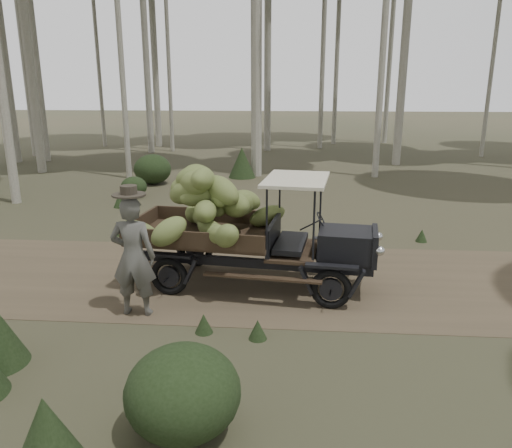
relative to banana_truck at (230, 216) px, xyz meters
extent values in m
plane|color=#473D2B|center=(2.61, 0.25, -1.30)|extent=(120.00, 120.00, 0.00)
cube|color=brown|center=(2.61, 0.25, -1.30)|extent=(70.00, 4.00, 0.01)
cube|color=black|center=(2.04, -0.25, -0.40)|extent=(1.00, 0.96, 0.50)
cube|color=black|center=(2.53, -0.31, -0.40)|extent=(0.20, 0.91, 0.56)
cube|color=black|center=(0.78, -0.09, -0.31)|extent=(0.23, 1.26, 0.50)
cube|color=#38281C|center=(-0.47, 0.06, -0.40)|extent=(2.71, 1.92, 0.07)
cube|color=#38281C|center=(-0.37, 0.87, -0.24)|extent=(2.51, 0.37, 0.29)
cube|color=#38281C|center=(-0.57, -0.74, -0.24)|extent=(2.51, 0.37, 0.29)
cube|color=#38281C|center=(-1.72, 0.22, -0.24)|extent=(0.25, 1.62, 0.29)
cube|color=beige|center=(1.17, -0.14, 0.70)|extent=(1.22, 1.65, 0.05)
cube|color=black|center=(0.51, 0.29, -0.74)|extent=(4.13, 0.60, 0.16)
cube|color=black|center=(0.43, -0.39, -0.74)|extent=(4.13, 0.60, 0.16)
torus|color=black|center=(1.95, 0.49, -0.96)|extent=(0.70, 0.21, 0.69)
torus|color=black|center=(1.77, -0.94, -0.96)|extent=(0.70, 0.21, 0.69)
torus|color=black|center=(-0.83, 0.83, -0.96)|extent=(0.70, 0.21, 0.69)
torus|color=black|center=(-1.00, -0.60, -0.96)|extent=(0.70, 0.21, 0.69)
sphere|color=beige|center=(2.65, 0.08, -0.35)|extent=(0.16, 0.16, 0.16)
sphere|color=beige|center=(2.55, -0.72, -0.35)|extent=(0.16, 0.16, 0.16)
ellipsoid|color=olive|center=(-0.13, -0.68, -0.15)|extent=(0.65, 0.79, 0.54)
ellipsoid|color=olive|center=(-0.28, 0.40, 0.12)|extent=(0.52, 0.87, 0.57)
ellipsoid|color=olive|center=(-0.53, 0.06, 0.36)|extent=(0.91, 0.75, 0.51)
ellipsoid|color=olive|center=(-0.46, -0.05, 0.66)|extent=(0.45, 0.80, 0.47)
ellipsoid|color=olive|center=(-0.73, 0.74, -0.13)|extent=(0.64, 0.77, 0.46)
ellipsoid|color=olive|center=(-0.39, -0.28, 0.14)|extent=(0.48, 0.73, 0.42)
ellipsoid|color=olive|center=(-0.92, 0.27, 0.41)|extent=(0.48, 0.70, 0.51)
ellipsoid|color=olive|center=(-0.62, 0.22, 0.61)|extent=(0.65, 0.64, 0.36)
ellipsoid|color=olive|center=(0.63, 0.61, -0.15)|extent=(0.82, 0.45, 0.58)
ellipsoid|color=olive|center=(0.26, 0.51, 0.17)|extent=(0.72, 0.54, 0.55)
ellipsoid|color=olive|center=(-0.13, 0.01, 0.46)|extent=(0.95, 0.88, 0.70)
ellipsoid|color=olive|center=(-0.64, 0.11, 0.65)|extent=(0.83, 0.53, 0.58)
ellipsoid|color=olive|center=(-0.56, 0.40, -0.14)|extent=(0.66, 0.74, 0.42)
ellipsoid|color=olive|center=(0.08, 0.19, 0.15)|extent=(0.80, 0.89, 0.51)
ellipsoid|color=olive|center=(-0.21, 0.08, 0.35)|extent=(0.53, 0.78, 0.53)
ellipsoid|color=olive|center=(-0.62, 0.16, 0.66)|extent=(0.70, 0.61, 0.52)
ellipsoid|color=olive|center=(-0.25, -0.34, -0.21)|extent=(0.88, 0.76, 0.59)
ellipsoid|color=olive|center=(0.17, 0.46, 0.13)|extent=(0.48, 0.70, 0.64)
ellipsoid|color=olive|center=(-0.82, 0.09, 0.41)|extent=(0.94, 0.82, 0.69)
ellipsoid|color=olive|center=(-0.64, 0.03, 0.58)|extent=(0.87, 0.88, 0.54)
ellipsoid|color=olive|center=(-1.54, -0.44, -0.19)|extent=(0.84, 0.59, 0.58)
ellipsoid|color=olive|center=(-0.93, -0.74, -0.09)|extent=(0.87, 0.76, 0.68)
ellipsoid|color=olive|center=(0.05, -0.87, -0.11)|extent=(0.68, 0.83, 0.63)
imported|color=#53524C|center=(-1.35, -1.37, -0.33)|extent=(0.71, 0.48, 1.94)
cylinder|color=#332D23|center=(-1.35, -1.37, 0.66)|extent=(0.53, 0.53, 0.03)
cylinder|color=#332D23|center=(-1.35, -1.37, 0.73)|extent=(0.26, 0.26, 0.15)
cylinder|color=#B2AD9E|center=(-0.40, 19.13, 6.28)|extent=(0.38, 0.38, 15.17)
cylinder|color=#B2AD9E|center=(-6.87, 20.51, 6.39)|extent=(0.36, 0.36, 15.37)
cone|color=#233319|center=(-0.96, -5.05, -0.79)|extent=(0.92, 0.92, 1.02)
cone|color=#233319|center=(-4.04, 5.64, -1.06)|extent=(0.44, 0.44, 0.49)
ellipsoid|color=#233319|center=(0.03, -4.14, -0.80)|extent=(1.22, 1.22, 0.97)
ellipsoid|color=#233319|center=(-4.05, 9.21, -0.75)|extent=(1.35, 1.35, 1.08)
cone|color=#233319|center=(-0.93, 10.80, -0.71)|extent=(1.07, 1.07, 1.18)
ellipsoid|color=#233319|center=(-4.06, 7.00, -0.96)|extent=(0.84, 0.84, 0.67)
cone|color=#233319|center=(-2.73, 2.44, -1.15)|extent=(0.27, 0.27, 0.30)
cone|color=#233319|center=(2.65, 3.18, -1.15)|extent=(0.27, 0.27, 0.30)
cone|color=#233319|center=(-2.43, 2.82, -1.15)|extent=(0.27, 0.27, 0.30)
cone|color=#233319|center=(-2.37, 2.67, -1.15)|extent=(0.27, 0.27, 0.30)
cone|color=#233319|center=(-1.88, 2.72, -1.15)|extent=(0.27, 0.27, 0.30)
cone|color=#233319|center=(4.14, 2.87, -1.15)|extent=(0.27, 0.27, 0.30)
cone|color=#233319|center=(-0.16, -1.92, -1.15)|extent=(0.27, 0.27, 0.30)
cone|color=#233319|center=(-3.12, 2.82, -1.15)|extent=(0.27, 0.27, 0.30)
cone|color=#233319|center=(0.65, -2.05, -1.15)|extent=(0.27, 0.27, 0.30)
camera|label=1|loc=(1.13, -8.56, 2.28)|focal=35.00mm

